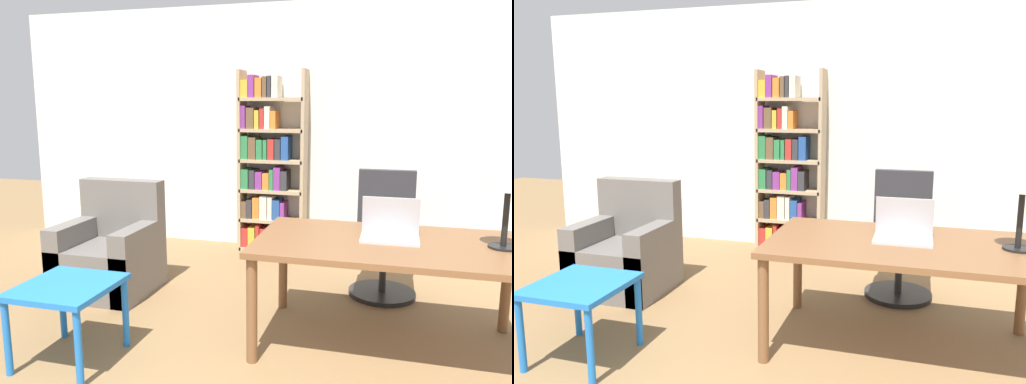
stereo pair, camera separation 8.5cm
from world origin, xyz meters
The scene contains 8 objects.
wall_back centered at (0.00, 4.53, 1.35)m, with size 8.00×0.06×2.70m.
desk centered at (0.43, 2.35, 0.65)m, with size 1.75×1.02×0.73m.
laptop centered at (0.42, 2.41, 0.79)m, with size 0.38×0.26×0.27m.
table_lamp centered at (1.11, 2.38, 1.15)m, with size 0.25×0.25×0.53m.
office_chair centered at (0.38, 3.35, 0.47)m, with size 0.56×0.56×1.06m.
side_table_blue centered at (-1.51, 1.61, 0.43)m, with size 0.56×0.59×0.51m.
armchair centered at (-1.93, 2.77, 0.31)m, with size 0.77×0.72×0.95m.
bookshelf centered at (-0.91, 4.34, 0.91)m, with size 0.73×0.28×1.98m.
Camera 1 is at (0.43, -0.94, 1.62)m, focal length 35.00 mm.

